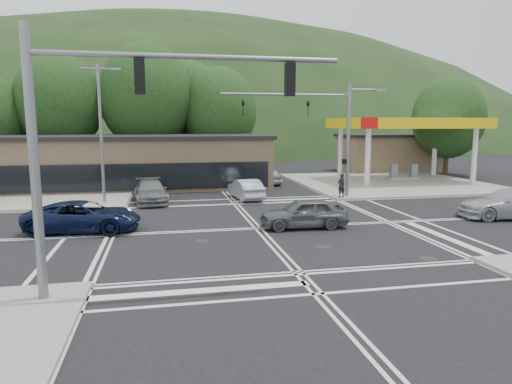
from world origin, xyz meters
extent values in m
plane|color=black|center=(0.00, 0.00, 0.00)|extent=(120.00, 120.00, 0.00)
cube|color=gray|center=(15.00, 15.00, 0.07)|extent=(16.00, 16.00, 0.15)
cube|color=gray|center=(-15.00, 15.00, 0.07)|extent=(16.00, 16.00, 0.15)
cylinder|color=silver|center=(12.00, 13.00, 2.50)|extent=(0.44, 0.44, 5.00)
cylinder|color=silver|center=(12.00, 19.00, 2.50)|extent=(0.44, 0.44, 5.00)
cylinder|color=silver|center=(22.00, 13.00, 2.50)|extent=(0.44, 0.44, 5.00)
cylinder|color=silver|center=(22.00, 19.00, 2.50)|extent=(0.44, 0.44, 5.00)
cube|color=silver|center=(17.00, 16.00, 5.30)|extent=(12.00, 8.00, 0.60)
cube|color=yellow|center=(17.00, 12.00, 5.30)|extent=(12.20, 0.25, 0.90)
cube|color=yellow|center=(17.00, 20.00, 5.30)|extent=(12.20, 0.25, 0.90)
cube|color=yellow|center=(11.00, 16.00, 5.30)|extent=(0.25, 8.20, 0.90)
cube|color=yellow|center=(23.00, 16.00, 5.30)|extent=(0.25, 8.20, 0.90)
cube|color=red|center=(11.50, 11.85, 5.30)|extent=(1.40, 0.12, 0.90)
cube|color=gray|center=(17.00, 16.00, 0.25)|extent=(3.00, 1.00, 0.30)
cube|color=slate|center=(16.00, 16.00, 0.95)|extent=(0.60, 0.50, 1.30)
cube|color=slate|center=(18.00, 16.00, 0.95)|extent=(0.60, 0.50, 1.30)
cube|color=#846B4F|center=(20.00, 25.00, 1.90)|extent=(10.00, 6.00, 3.80)
cube|color=brown|center=(-8.00, 17.00, 2.00)|extent=(24.00, 8.00, 4.00)
ellipsoid|color=#1D3116|center=(0.00, 90.00, 0.00)|extent=(252.00, 126.00, 140.00)
cylinder|color=#382619|center=(-14.00, 24.00, 2.42)|extent=(0.50, 0.50, 4.84)
ellipsoid|color=black|center=(-14.00, 24.00, 7.15)|extent=(8.00, 8.00, 9.20)
cylinder|color=#382619|center=(-6.00, 24.00, 2.64)|extent=(0.50, 0.50, 5.28)
ellipsoid|color=black|center=(-6.00, 24.00, 7.80)|extent=(9.00, 9.00, 10.35)
cylinder|color=#382619|center=(1.00, 24.00, 2.20)|extent=(0.50, 0.50, 4.40)
ellipsoid|color=black|center=(1.00, 24.00, 6.50)|extent=(7.60, 7.60, 8.74)
cylinder|color=#382619|center=(-2.00, 28.00, 2.42)|extent=(0.50, 0.50, 4.84)
ellipsoid|color=black|center=(-2.00, 28.00, 7.15)|extent=(8.40, 8.40, 9.66)
cylinder|color=#382619|center=(24.00, 20.00, 1.98)|extent=(0.50, 0.50, 3.96)
ellipsoid|color=black|center=(24.00, 20.00, 5.85)|extent=(7.20, 7.20, 8.28)
cylinder|color=slate|center=(-8.50, 9.00, 4.50)|extent=(0.20, 0.20, 9.00)
cylinder|color=slate|center=(-8.50, 9.00, 8.70)|extent=(2.20, 0.12, 0.12)
cube|color=slate|center=(-7.40, 9.00, 8.70)|extent=(0.60, 0.25, 0.15)
cylinder|color=slate|center=(8.20, 8.20, 4.00)|extent=(0.28, 0.28, 8.00)
cylinder|color=slate|center=(3.70, 8.20, 7.20)|extent=(9.00, 0.16, 0.16)
imported|color=black|center=(5.20, 8.20, 6.30)|extent=(0.16, 0.20, 1.00)
imported|color=black|center=(0.70, 8.20, 6.30)|extent=(0.16, 0.20, 1.00)
cylinder|color=slate|center=(9.40, 8.20, 7.60)|extent=(2.40, 0.12, 0.12)
cube|color=slate|center=(10.50, 8.20, 7.60)|extent=(0.70, 0.30, 0.15)
cube|color=black|center=(7.95, 8.20, 2.60)|extent=(0.25, 0.30, 0.35)
cylinder|color=slate|center=(-8.20, -8.20, 4.00)|extent=(0.28, 0.28, 8.00)
cylinder|color=slate|center=(-3.70, -8.20, 7.20)|extent=(9.00, 0.16, 0.16)
cube|color=black|center=(-5.20, -8.20, 6.60)|extent=(0.30, 0.25, 1.00)
cube|color=black|center=(-0.70, -8.20, 6.60)|extent=(0.30, 0.25, 1.00)
imported|color=#0B1533|center=(-8.52, 1.03, 0.76)|extent=(5.72, 3.20, 1.51)
imported|color=#535557|center=(2.32, -0.30, 0.76)|extent=(4.53, 1.98, 1.52)
imported|color=#AAABB1|center=(14.39, -0.30, 0.82)|extent=(5.97, 3.19, 1.64)
imported|color=#A4A5AB|center=(1.00, 9.00, 0.72)|extent=(2.04, 4.51, 1.44)
imported|color=#B5B5B0|center=(4.28, 16.67, 0.70)|extent=(2.25, 4.29, 1.39)
imported|color=slate|center=(-5.49, 9.00, 0.74)|extent=(2.53, 5.26, 1.48)
imported|color=black|center=(7.50, 7.50, 0.99)|extent=(0.71, 0.58, 1.68)
camera|label=1|loc=(-4.60, -22.11, 5.26)|focal=32.00mm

